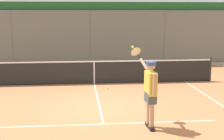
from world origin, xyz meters
name	(u,v)px	position (x,y,z in m)	size (l,w,h in m)	color
ground_plane	(100,108)	(0.00, 0.00, 0.00)	(60.00, 60.00, 0.00)	#C67A4C
court_line_markings	(104,128)	(0.00, 1.79, 0.00)	(7.86, 9.32, 0.01)	white
fence_backdrop	(90,34)	(0.00, -8.68, 1.74)	(19.49, 1.37, 3.50)	slate
tennis_net	(94,72)	(0.00, -3.61, 0.49)	(10.10, 0.09, 1.07)	#2D2D2D
tennis_player	(150,89)	(-1.15, 1.91, 1.03)	(0.54, 1.41, 2.03)	black
tennis_ball_near_baseline	(108,88)	(-0.49, -2.60, 0.03)	(0.07, 0.07, 0.07)	#CCDB33
tennis_ball_mid_court	(177,140)	(-1.61, 2.85, 0.03)	(0.07, 0.07, 0.07)	#C1D138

